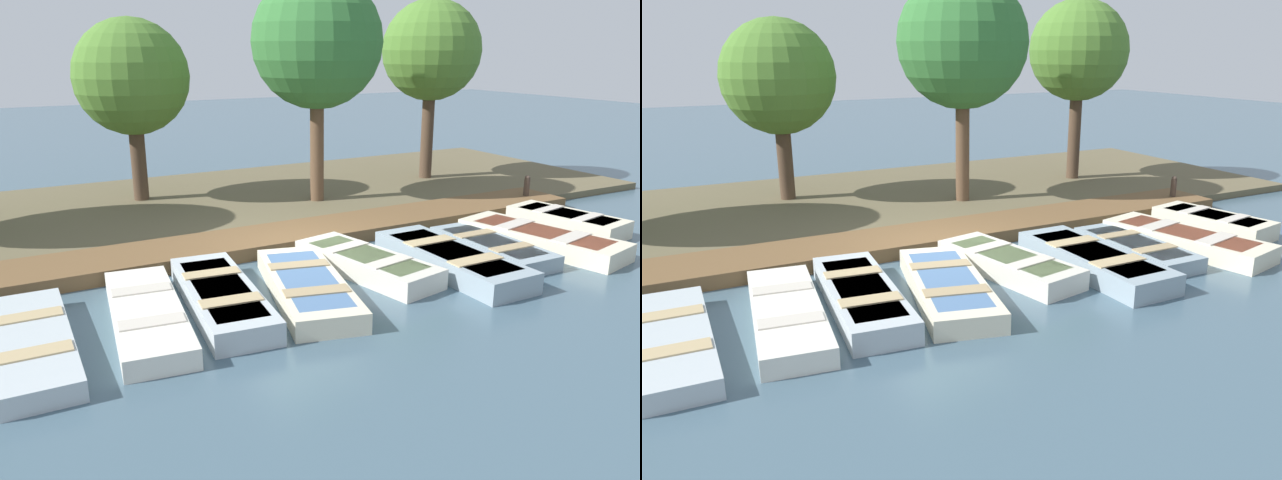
# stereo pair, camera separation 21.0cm
# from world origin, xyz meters

# --- Properties ---
(ground_plane) EXTENTS (80.00, 80.00, 0.00)m
(ground_plane) POSITION_xyz_m (0.00, 0.00, 0.00)
(ground_plane) COLOR #425B6B
(shore_bank) EXTENTS (8.00, 24.00, 0.19)m
(shore_bank) POSITION_xyz_m (-5.00, 0.00, 0.10)
(shore_bank) COLOR brown
(shore_bank) RESTS_ON ground_plane
(dock_walkway) EXTENTS (1.58, 16.23, 0.29)m
(dock_walkway) POSITION_xyz_m (-1.12, 0.00, 0.14)
(dock_walkway) COLOR brown
(dock_walkway) RESTS_ON ground_plane
(rowboat_1) EXTENTS (3.47, 1.08, 0.33)m
(rowboat_1) POSITION_xyz_m (1.88, -5.29, 0.16)
(rowboat_1) COLOR #B2BCC1
(rowboat_1) RESTS_ON ground_plane
(rowboat_2) EXTENTS (3.67, 1.46, 0.35)m
(rowboat_2) POSITION_xyz_m (1.69, -3.64, 0.17)
(rowboat_2) COLOR silver
(rowboat_2) RESTS_ON ground_plane
(rowboat_3) EXTENTS (3.60, 1.42, 0.41)m
(rowboat_3) POSITION_xyz_m (1.63, -2.39, 0.20)
(rowboat_3) COLOR #B2BCC1
(rowboat_3) RESTS_ON ground_plane
(rowboat_4) EXTENTS (3.68, 1.99, 0.38)m
(rowboat_4) POSITION_xyz_m (1.86, -0.89, 0.19)
(rowboat_4) COLOR beige
(rowboat_4) RESTS_ON ground_plane
(rowboat_5) EXTENTS (3.27, 1.66, 0.41)m
(rowboat_5) POSITION_xyz_m (1.36, 0.65, 0.20)
(rowboat_5) COLOR beige
(rowboat_5) RESTS_ON ground_plane
(rowboat_6) EXTENTS (3.57, 1.20, 0.43)m
(rowboat_6) POSITION_xyz_m (2.01, 2.19, 0.22)
(rowboat_6) COLOR #8C9EA8
(rowboat_6) RESTS_ON ground_plane
(rowboat_7) EXTENTS (2.89, 1.07, 0.34)m
(rowboat_7) POSITION_xyz_m (1.68, 3.57, 0.17)
(rowboat_7) COLOR #8C9EA8
(rowboat_7) RESTS_ON ground_plane
(rowboat_8) EXTENTS (3.72, 1.93, 0.41)m
(rowboat_8) POSITION_xyz_m (1.82, 4.86, 0.20)
(rowboat_8) COLOR beige
(rowboat_8) RESTS_ON ground_plane
(rowboat_9) EXTENTS (2.81, 1.54, 0.44)m
(rowboat_9) POSITION_xyz_m (1.13, 6.46, 0.22)
(rowboat_9) COLOR beige
(rowboat_9) RESTS_ON ground_plane
(mooring_post_far) EXTENTS (0.16, 0.16, 0.85)m
(mooring_post_far) POSITION_xyz_m (-1.08, 7.40, 0.43)
(mooring_post_far) COLOR #47382D
(mooring_post_far) RESTS_ON ground_plane
(park_tree_left) EXTENTS (2.99, 2.99, 4.94)m
(park_tree_left) POSITION_xyz_m (-6.09, -1.89, 3.42)
(park_tree_left) COLOR #4C3828
(park_tree_left) RESTS_ON ground_plane
(park_tree_center) EXTENTS (3.39, 3.39, 6.01)m
(park_tree_center) POSITION_xyz_m (-3.72, 2.31, 4.29)
(park_tree_center) COLOR brown
(park_tree_center) RESTS_ON ground_plane
(park_tree_right) EXTENTS (3.00, 3.00, 5.60)m
(park_tree_right) POSITION_xyz_m (-4.80, 6.82, 4.05)
(park_tree_right) COLOR #4C3828
(park_tree_right) RESTS_ON ground_plane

